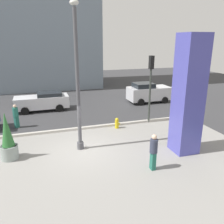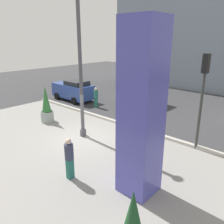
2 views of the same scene
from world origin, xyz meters
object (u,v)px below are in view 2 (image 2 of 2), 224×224
Objects in this scene: car_passing_lane at (73,90)px; fire_hydrant at (148,131)px; lamp_post at (81,72)px; pedestrian_crossing at (96,96)px; potted_plant_near_left at (46,107)px; pedestrian_on_sidewalk at (69,157)px; art_pillar_blue at (141,112)px; car_curb_west at (141,93)px; traffic_light_far_side at (203,87)px.

fire_hydrant is at bearing -13.98° from car_passing_lane.
lamp_post reaches higher than pedestrian_crossing.
potted_plant_near_left is 1.41× the size of pedestrian_on_sidewalk.
car_passing_lane reaches higher than pedestrian_crossing.
art_pillar_blue is 12.70m from car_curb_west.
pedestrian_on_sidewalk is at bearing -153.38° from art_pillar_blue.
pedestrian_on_sidewalk is (-0.11, -5.56, 0.62)m from fire_hydrant.
traffic_light_far_side is 2.72× the size of pedestrian_on_sidewalk.
fire_hydrant is (-2.39, 4.31, -2.72)m from art_pillar_blue.
lamp_post is 1.58× the size of traffic_light_far_side.
fire_hydrant is 3.93m from traffic_light_far_side.
car_passing_lane is at bearing 170.98° from traffic_light_far_side.
potted_plant_near_left is 8.60m from car_curb_west.
art_pillar_blue reaches higher than car_passing_lane.
traffic_light_far_side reaches higher than fire_hydrant.
art_pillar_blue is 8.24× the size of fire_hydrant.
art_pillar_blue reaches higher than traffic_light_far_side.
potted_plant_near_left is 0.60× the size of car_passing_lane.
art_pillar_blue is 4.78m from traffic_light_far_side.
pedestrian_on_sidewalk is at bearing -114.56° from traffic_light_far_side.
car_passing_lane reaches higher than pedestrian_on_sidewalk.
fire_hydrant is 0.42× the size of pedestrian_on_sidewalk.
art_pillar_blue reaches higher than fire_hydrant.
art_pillar_blue is at bearing -36.00° from pedestrian_crossing.
art_pillar_blue is 3.48× the size of pedestrian_on_sidewalk.
lamp_post is 6.49m from pedestrian_crossing.
pedestrian_on_sidewalk is at bearing -39.65° from car_passing_lane.
fire_hydrant is at bearing 20.15° from potted_plant_near_left.
potted_plant_near_left is 7.06m from fire_hydrant.
art_pillar_blue is 11.31m from pedestrian_crossing.
car_curb_west reaches higher than fire_hydrant.
car_passing_lane is (-12.39, 1.97, -2.30)m from traffic_light_far_side.
fire_hydrant is 0.18× the size of car_passing_lane.
pedestrian_on_sidewalk is (2.85, -3.18, -2.74)m from lamp_post.
car_passing_lane is at bearing 150.99° from art_pillar_blue.
lamp_post is 4.53m from potted_plant_near_left.
art_pillar_blue is 2.47× the size of potted_plant_near_left.
car_curb_west is at bearing 111.76° from pedestrian_on_sidewalk.
pedestrian_crossing is (-8.98, 6.52, -2.17)m from art_pillar_blue.
pedestrian_on_sidewalk is at bearing -25.81° from potted_plant_near_left.
traffic_light_far_side is at bearing 65.44° from pedestrian_on_sidewalk.
car_curb_west is at bearing 77.33° from potted_plant_near_left.
pedestrian_on_sidewalk is (9.64, -7.99, 0.04)m from car_passing_lane.
car_passing_lane reaches higher than fire_hydrant.
potted_plant_near_left is at bearing -102.67° from car_curb_west.
lamp_post reaches higher than art_pillar_blue.
lamp_post is 5.73m from art_pillar_blue.
fire_hydrant is 0.17× the size of car_curb_west.
car_curb_west is at bearing 63.50° from pedestrian_crossing.
traffic_light_far_side reaches higher than pedestrian_on_sidewalk.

